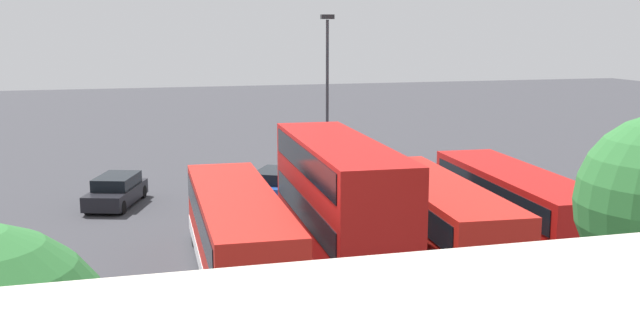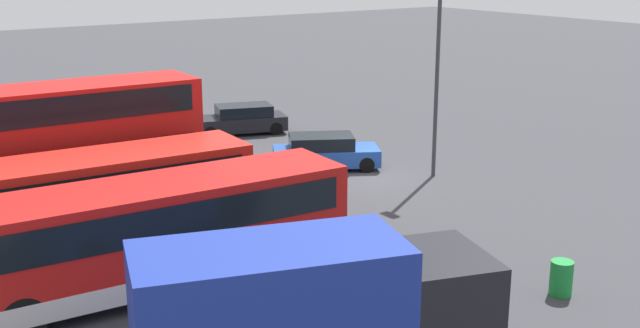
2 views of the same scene
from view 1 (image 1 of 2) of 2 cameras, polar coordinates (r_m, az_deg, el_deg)
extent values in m
plane|color=#38383D|center=(37.88, -0.88, -2.24)|extent=(140.00, 140.00, 0.00)
cube|color=#B71411|center=(29.34, 14.94, -3.10)|extent=(3.14, 10.56, 2.60)
cube|color=silver|center=(29.59, 14.84, -5.03)|extent=(3.19, 10.60, 0.55)
cube|color=black|center=(29.20, 14.99, -1.96)|extent=(3.16, 9.77, 0.90)
cube|color=black|center=(33.86, 11.00, -0.09)|extent=(2.25, 0.19, 1.10)
cylinder|color=black|center=(32.51, 10.04, -3.57)|extent=(0.36, 1.12, 1.10)
cylinder|color=black|center=(33.40, 13.63, -3.33)|extent=(0.36, 1.12, 1.10)
cylinder|color=black|center=(25.87, 16.40, -7.54)|extent=(0.36, 1.12, 1.10)
cylinder|color=black|center=(26.99, 20.64, -7.05)|extent=(0.36, 1.12, 1.10)
cube|color=red|center=(26.82, 8.93, -4.14)|extent=(3.25, 10.71, 2.60)
cube|color=silver|center=(27.10, 8.87, -6.24)|extent=(3.29, 10.75, 0.55)
cube|color=black|center=(26.68, 8.97, -2.90)|extent=(3.26, 9.91, 0.90)
cube|color=black|center=(31.59, 5.63, -0.71)|extent=(2.25, 0.21, 1.10)
cylinder|color=black|center=(30.33, 4.32, -4.47)|extent=(0.37, 1.12, 1.10)
cylinder|color=black|center=(31.00, 8.34, -4.22)|extent=(0.37, 1.12, 1.10)
cylinder|color=black|center=(23.29, 9.56, -9.28)|extent=(0.37, 1.12, 1.10)
cylinder|color=black|center=(24.16, 14.61, -8.75)|extent=(0.37, 1.12, 1.10)
cube|color=#B71411|center=(25.59, 1.46, -2.88)|extent=(3.00, 10.50, 4.20)
cube|color=silver|center=(26.08, 1.44, -6.79)|extent=(3.04, 10.54, 0.55)
cube|color=black|center=(25.64, 1.46, -3.32)|extent=(3.02, 9.70, 0.90)
cube|color=black|center=(25.29, 1.48, 0.42)|extent=(3.02, 9.70, 0.90)
cube|color=black|center=(30.61, -0.95, -1.02)|extent=(2.25, 0.16, 1.10)
cylinder|color=black|center=(29.43, -2.52, -4.91)|extent=(0.35, 1.11, 1.10)
cylinder|color=black|center=(29.90, 1.74, -4.66)|extent=(0.35, 1.11, 1.10)
cylinder|color=black|center=(22.36, 1.03, -10.00)|extent=(0.35, 1.11, 1.10)
cylinder|color=black|center=(22.97, 6.56, -9.50)|extent=(0.35, 1.11, 1.10)
cube|color=red|center=(24.89, -6.39, -5.24)|extent=(2.91, 11.39, 2.60)
cube|color=silver|center=(25.18, -6.34, -7.49)|extent=(2.95, 11.43, 0.55)
cube|color=black|center=(24.73, -6.42, -3.90)|extent=(2.94, 10.59, 0.90)
cube|color=black|center=(30.24, -7.76, -1.27)|extent=(2.25, 0.13, 1.10)
cylinder|color=black|center=(29.17, -9.60, -5.20)|extent=(0.34, 1.11, 1.10)
cylinder|color=black|center=(29.39, -5.20, -4.97)|extent=(0.34, 1.11, 1.10)
cylinder|color=black|center=(21.12, -7.95, -11.37)|extent=(0.34, 1.11, 1.10)
cylinder|color=black|center=(21.42, -1.84, -10.95)|extent=(0.34, 1.11, 1.10)
cube|color=black|center=(36.04, 22.35, -1.27)|extent=(2.99, 2.67, 2.20)
cylinder|color=black|center=(35.88, 20.54, -2.84)|extent=(0.57, 1.04, 1.00)
cube|color=#1E479E|center=(36.87, -3.41, -1.77)|extent=(3.71, 4.70, 0.70)
cube|color=black|center=(36.56, -3.52, -0.88)|extent=(2.71, 3.09, 0.55)
cylinder|color=black|center=(38.63, -3.84, -1.53)|extent=(0.50, 0.67, 0.64)
cylinder|color=black|center=(38.18, -1.55, -1.65)|extent=(0.50, 0.67, 0.64)
cylinder|color=black|center=(35.69, -5.39, -2.56)|extent=(0.50, 0.67, 0.64)
cylinder|color=black|center=(35.21, -2.93, -2.71)|extent=(0.50, 0.67, 0.64)
cube|color=black|center=(36.42, -15.50, -2.30)|extent=(3.12, 4.81, 0.70)
cube|color=black|center=(36.47, -15.45, -1.28)|extent=(2.40, 3.06, 0.55)
cylinder|color=black|center=(34.71, -15.08, -3.27)|extent=(0.41, 0.68, 0.64)
cylinder|color=black|center=(35.24, -17.55, -3.19)|extent=(0.41, 0.68, 0.64)
cylinder|color=black|center=(37.74, -13.55, -2.09)|extent=(0.41, 0.68, 0.64)
cylinder|color=black|center=(38.23, -15.85, -2.04)|extent=(0.41, 0.68, 0.64)
cylinder|color=#38383D|center=(39.83, 0.57, 4.78)|extent=(0.16, 0.16, 8.77)
cube|color=#262628|center=(39.63, 0.58, 11.32)|extent=(0.70, 0.30, 0.24)
cylinder|color=#197F33|center=(40.00, 16.97, -1.33)|extent=(0.60, 0.60, 0.95)
camera|label=2|loc=(37.10, 48.62, 7.79)|focal=44.15mm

